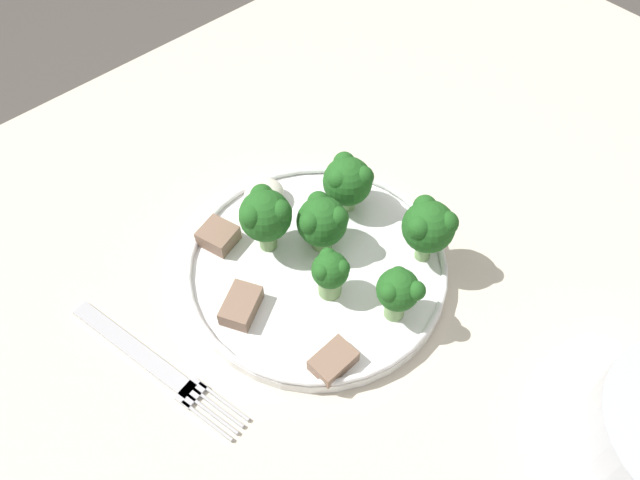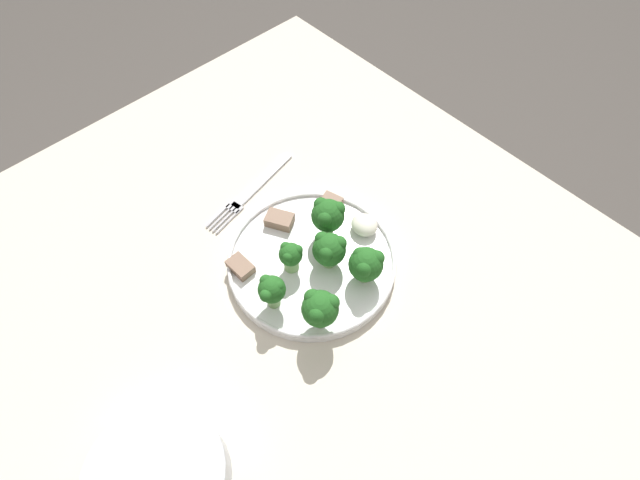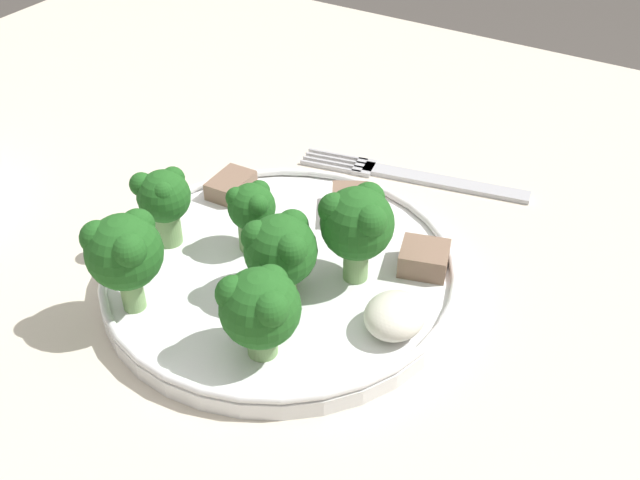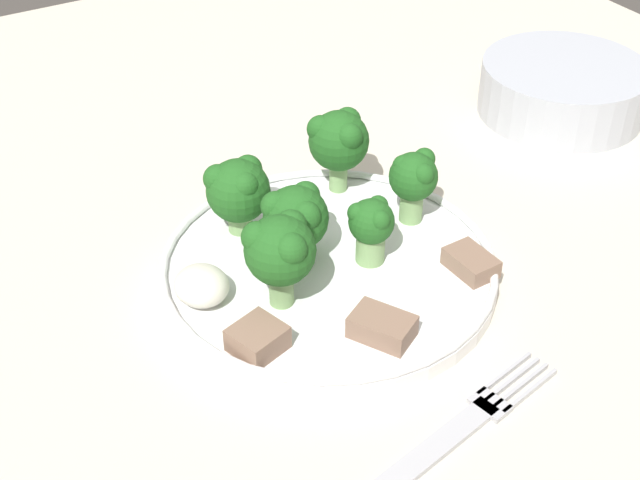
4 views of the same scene
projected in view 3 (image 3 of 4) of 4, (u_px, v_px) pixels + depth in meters
name	position (u px, v px, depth m)	size (l,w,h in m)	color
table	(151.00, 386.00, 0.57)	(1.08, 0.96, 0.70)	beige
dinner_plate	(281.00, 271.00, 0.51)	(0.24, 0.24, 0.02)	white
fork	(414.00, 177.00, 0.62)	(0.06, 0.19, 0.00)	#B2B2B7
broccoli_floret_near_rim_left	(281.00, 249.00, 0.47)	(0.05, 0.05, 0.06)	#7FA866
broccoli_floret_center_left	(252.00, 210.00, 0.51)	(0.03, 0.03, 0.05)	#7FA866
broccoli_floret_back_left	(160.00, 196.00, 0.51)	(0.04, 0.04, 0.06)	#7FA866
broccoli_floret_front_left	(357.00, 223.00, 0.48)	(0.05, 0.05, 0.07)	#7FA866
broccoli_floret_center_back	(124.00, 251.00, 0.45)	(0.05, 0.05, 0.07)	#7FA866
broccoli_floret_mid_cluster	(260.00, 307.00, 0.43)	(0.05, 0.05, 0.06)	#7FA866
meat_slice_front_slice	(350.00, 204.00, 0.56)	(0.05, 0.04, 0.02)	#846651
meat_slice_middle_slice	(424.00, 258.00, 0.51)	(0.04, 0.04, 0.02)	#846651
meat_slice_rear_slice	(234.00, 186.00, 0.58)	(0.04, 0.03, 0.01)	#846651
sauce_dollop	(395.00, 316.00, 0.46)	(0.04, 0.04, 0.02)	silver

